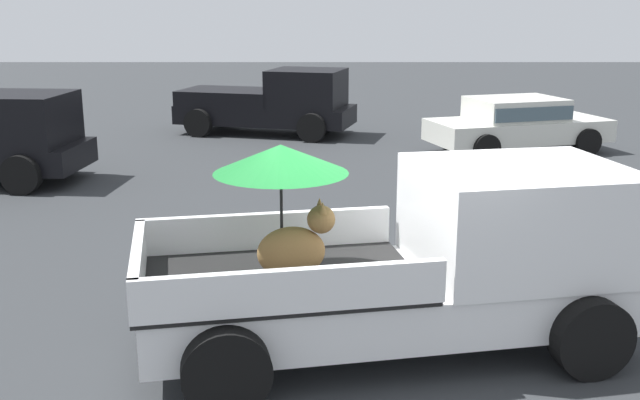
% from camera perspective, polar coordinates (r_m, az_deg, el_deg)
% --- Properties ---
extents(ground_plane, '(80.00, 80.00, 0.00)m').
position_cam_1_polar(ground_plane, '(8.12, 5.02, -11.04)').
color(ground_plane, '#2D3033').
extents(pickup_truck_main, '(5.32, 3.03, 2.20)m').
position_cam_1_polar(pickup_truck_main, '(7.88, 8.18, -4.31)').
color(pickup_truck_main, black).
rests_on(pickup_truck_main, ground).
extents(pickup_truck_far, '(5.10, 3.12, 1.80)m').
position_cam_1_polar(pickup_truck_far, '(20.91, -3.70, 7.37)').
color(pickup_truck_far, black).
rests_on(pickup_truck_far, ground).
extents(parked_sedan_near, '(4.63, 2.95, 1.33)m').
position_cam_1_polar(parked_sedan_near, '(18.86, 14.63, 5.73)').
color(parked_sedan_near, black).
rests_on(parked_sedan_near, ground).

